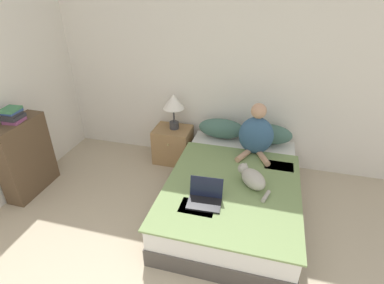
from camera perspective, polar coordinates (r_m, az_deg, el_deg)
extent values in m
cube|color=silver|center=(4.01, 6.28, 13.06)|extent=(5.56, 0.05, 2.55)
cube|color=#4C4742|center=(3.55, 7.72, -10.94)|extent=(1.35, 2.05, 0.20)
cube|color=silver|center=(3.42, 7.96, -8.21)|extent=(1.33, 2.02, 0.22)
cube|color=#758E56|center=(3.19, 7.59, -8.66)|extent=(1.39, 1.64, 0.02)
cube|color=#B2BC70|center=(3.63, 16.24, -4.42)|extent=(0.33, 0.20, 0.01)
cube|color=#B2BC70|center=(2.92, 0.98, -12.37)|extent=(0.33, 0.22, 0.01)
ellipsoid|color=#42665B|center=(4.04, 5.64, 2.58)|extent=(0.62, 0.27, 0.26)
ellipsoid|color=#42665B|center=(4.01, 14.22, 1.51)|extent=(0.62, 0.27, 0.26)
ellipsoid|color=#33567A|center=(3.69, 12.08, 1.20)|extent=(0.42, 0.23, 0.48)
sphere|color=tan|center=(3.55, 12.62, 5.80)|extent=(0.18, 0.18, 0.18)
cylinder|color=tan|center=(3.67, 9.80, -2.45)|extent=(0.19, 0.29, 0.07)
cylinder|color=tan|center=(3.66, 13.36, -2.91)|extent=(0.19, 0.29, 0.07)
ellipsoid|color=#A8A399|center=(3.17, 11.59, -6.95)|extent=(0.35, 0.36, 0.19)
sphere|color=#A8A399|center=(3.26, 9.71, -5.00)|extent=(0.12, 0.12, 0.12)
cone|color=#A8A399|center=(3.22, 9.32, -4.52)|extent=(0.05, 0.05, 0.05)
cone|color=#A8A399|center=(3.26, 10.22, -4.22)|extent=(0.05, 0.05, 0.05)
cylinder|color=#A8A399|center=(3.09, 13.89, -10.00)|extent=(0.09, 0.18, 0.04)
cube|color=black|center=(2.94, 2.31, -11.71)|extent=(0.33, 0.22, 0.02)
cube|color=black|center=(2.96, 2.77, -8.55)|extent=(0.33, 0.07, 0.20)
cube|color=#937047|center=(4.30, -3.64, -0.49)|extent=(0.51, 0.41, 0.51)
sphere|color=tan|center=(4.07, -4.63, -0.57)|extent=(0.03, 0.03, 0.03)
cylinder|color=#38383D|center=(4.17, -3.41, 3.23)|extent=(0.13, 0.13, 0.10)
cylinder|color=#38383D|center=(4.11, -3.47, 5.14)|extent=(0.02, 0.02, 0.21)
cone|color=white|center=(4.03, -3.56, 7.74)|extent=(0.29, 0.29, 0.20)
cube|color=brown|center=(4.10, -29.11, -2.58)|extent=(0.24, 0.68, 0.94)
cube|color=#844270|center=(3.90, -30.74, 3.58)|extent=(0.20, 0.20, 0.04)
cube|color=#2D2D33|center=(3.89, -30.93, 4.15)|extent=(0.18, 0.20, 0.04)
cube|color=#2D2D33|center=(3.87, -31.02, 4.57)|extent=(0.15, 0.19, 0.03)
cube|color=#334C8E|center=(3.87, -31.18, 5.04)|extent=(0.16, 0.19, 0.03)
cube|color=#3D7A51|center=(3.84, -31.33, 5.32)|extent=(0.19, 0.21, 0.03)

